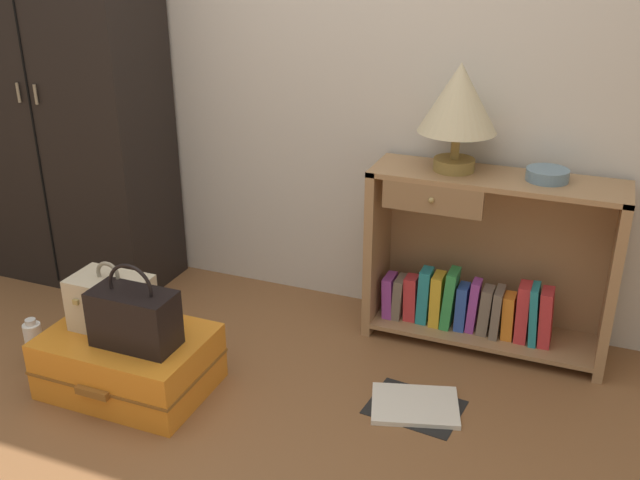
% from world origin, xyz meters
% --- Properties ---
extents(back_wall, '(6.40, 0.10, 2.60)m').
position_xyz_m(back_wall, '(0.00, 1.50, 1.30)').
color(back_wall, beige).
rests_on(back_wall, ground_plane).
extents(wardrobe, '(0.96, 0.47, 2.01)m').
position_xyz_m(wardrobe, '(-1.32, 1.20, 1.00)').
color(wardrobe, black).
rests_on(wardrobe, ground_plane).
extents(bookshelf, '(1.03, 0.32, 0.78)m').
position_xyz_m(bookshelf, '(0.75, 1.28, 0.35)').
color(bookshelf, '#A37A51').
rests_on(bookshelf, ground_plane).
extents(table_lamp, '(0.32, 0.32, 0.44)m').
position_xyz_m(table_lamp, '(0.59, 1.28, 1.06)').
color(table_lamp, olive).
rests_on(table_lamp, bookshelf).
extents(bowl, '(0.17, 0.17, 0.05)m').
position_xyz_m(bowl, '(0.96, 1.29, 0.80)').
color(bowl, slate).
rests_on(bowl, bookshelf).
extents(suitcase_large, '(0.64, 0.46, 0.24)m').
position_xyz_m(suitcase_large, '(-0.47, 0.40, 0.12)').
color(suitcase_large, orange).
rests_on(suitcase_large, ground_plane).
extents(train_case, '(0.30, 0.20, 0.28)m').
position_xyz_m(train_case, '(-0.54, 0.43, 0.35)').
color(train_case, beige).
rests_on(train_case, suitcase_large).
extents(handbag, '(0.32, 0.16, 0.34)m').
position_xyz_m(handbag, '(-0.39, 0.36, 0.36)').
color(handbag, black).
rests_on(handbag, suitcase_large).
extents(bottle, '(0.07, 0.07, 0.22)m').
position_xyz_m(bottle, '(-0.94, 0.39, 0.10)').
color(bottle, white).
rests_on(bottle, ground_plane).
extents(open_book_on_floor, '(0.39, 0.33, 0.02)m').
position_xyz_m(open_book_on_floor, '(0.63, 0.69, 0.01)').
color(open_book_on_floor, white).
rests_on(open_book_on_floor, ground_plane).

